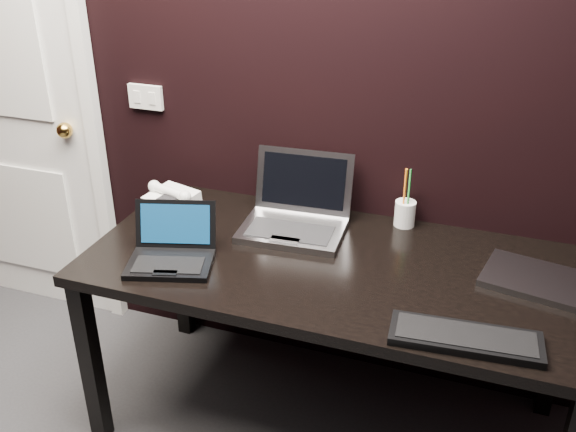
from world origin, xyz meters
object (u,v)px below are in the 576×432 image
(netbook, at_px, (172,252))
(silver_laptop, at_px, (296,216))
(desk, at_px, (333,280))
(mobile_phone, at_px, (170,220))
(pen_cup, at_px, (405,212))
(closed_laptop, at_px, (536,280))
(ext_keyboard, at_px, (465,338))
(desk_phone, at_px, (171,199))
(door, at_px, (3,98))

(netbook, bearing_deg, silver_laptop, 48.99)
(desk, distance_m, mobile_phone, 0.65)
(desk, bearing_deg, netbook, -160.74)
(desk, relative_size, pen_cup, 7.37)
(closed_laptop, height_order, pen_cup, pen_cup)
(closed_laptop, height_order, mobile_phone, mobile_phone)
(ext_keyboard, bearing_deg, mobile_phone, 163.96)
(desk_phone, bearing_deg, ext_keyboard, -22.15)
(netbook, bearing_deg, desk_phone, 118.63)
(desk_phone, relative_size, pen_cup, 0.97)
(closed_laptop, xyz_separation_m, desk_phone, (-1.38, 0.10, 0.03))
(mobile_phone, bearing_deg, netbook, -59.63)
(silver_laptop, bearing_deg, ext_keyboard, -35.95)
(closed_laptop, xyz_separation_m, pen_cup, (-0.48, 0.26, 0.04))
(door, distance_m, mobile_phone, 1.10)
(ext_keyboard, bearing_deg, desk, 147.50)
(ext_keyboard, distance_m, mobile_phone, 1.16)
(mobile_phone, bearing_deg, desk_phone, 116.44)
(silver_laptop, bearing_deg, door, 172.60)
(silver_laptop, relative_size, desk_phone, 1.77)
(netbook, xyz_separation_m, silver_laptop, (0.32, 0.37, 0.01))
(netbook, bearing_deg, ext_keyboard, -6.73)
(closed_laptop, relative_size, desk_phone, 1.63)
(netbook, bearing_deg, pen_cup, 36.95)
(netbook, relative_size, ext_keyboard, 0.79)
(door, xyz_separation_m, netbook, (1.13, -0.56, -0.27))
(mobile_phone, height_order, pen_cup, pen_cup)
(ext_keyboard, bearing_deg, silver_laptop, 144.05)
(door, xyz_separation_m, desk, (1.65, -0.38, -0.38))
(desk, xyz_separation_m, mobile_phone, (-0.64, 0.02, 0.12))
(mobile_phone, bearing_deg, pen_cup, 21.68)
(desk, bearing_deg, desk_phone, 165.55)
(desk, bearing_deg, mobile_phone, 178.23)
(netbook, bearing_deg, door, 153.67)
(desk, relative_size, closed_laptop, 4.64)
(closed_laptop, bearing_deg, desk_phone, 175.98)
(ext_keyboard, bearing_deg, closed_laptop, 64.33)
(desk_phone, bearing_deg, door, 168.47)
(desk_phone, bearing_deg, desk, -14.45)
(ext_keyboard, bearing_deg, pen_cup, 114.12)
(netbook, xyz_separation_m, mobile_phone, (-0.12, 0.20, 0.00))
(desk_phone, height_order, pen_cup, pen_cup)
(pen_cup, bearing_deg, desk_phone, -169.96)
(mobile_phone, bearing_deg, desk, -1.77)
(silver_laptop, relative_size, closed_laptop, 1.08)
(netbook, distance_m, silver_laptop, 0.49)
(desk, height_order, ext_keyboard, ext_keyboard)
(netbook, xyz_separation_m, pen_cup, (0.70, 0.53, 0.02))
(desk_phone, bearing_deg, netbook, -61.37)
(netbook, relative_size, desk_phone, 1.52)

